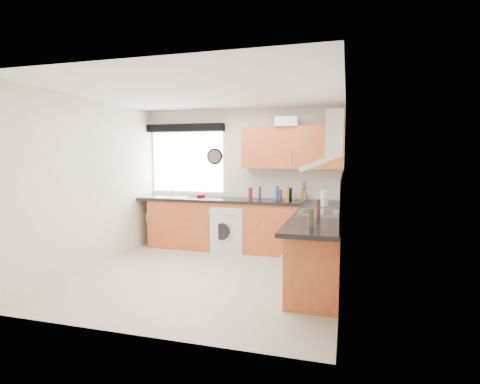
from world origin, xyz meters
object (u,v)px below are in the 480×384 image
(extractor_hood, at_px, (328,147))
(washing_machine, at_px, (227,229))
(upper_cabinets, at_px, (292,148))
(oven, at_px, (318,248))

(extractor_hood, relative_size, washing_machine, 0.99)
(extractor_hood, height_order, upper_cabinets, upper_cabinets)
(extractor_hood, distance_m, washing_machine, 2.48)
(upper_cabinets, xyz_separation_m, washing_machine, (-1.10, -0.23, -1.41))
(oven, xyz_separation_m, washing_machine, (-1.65, 1.10, -0.03))
(oven, distance_m, upper_cabinets, 1.99)
(oven, relative_size, extractor_hood, 1.09)
(upper_cabinets, bearing_deg, oven, -67.46)
(oven, bearing_deg, upper_cabinets, 112.54)
(extractor_hood, bearing_deg, washing_machine, 147.85)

